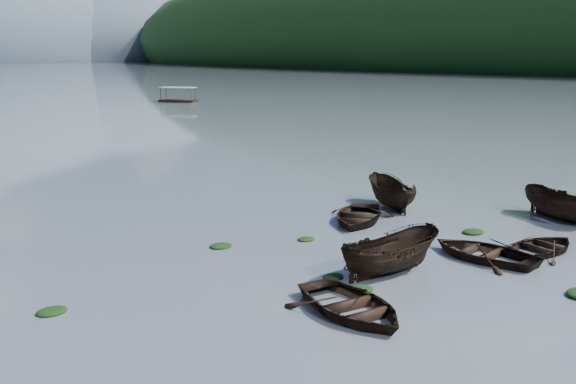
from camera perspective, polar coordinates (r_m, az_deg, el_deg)
ground_plane at (r=24.04m, az=17.69°, el=-9.53°), size 2400.00×2400.00×0.00m
haze_mtn_d at (r=973.46m, az=-16.88°, el=11.16°), size 520.00×520.00×220.00m
rowboat_0 at (r=22.29m, az=5.63°, el=-10.74°), size 3.97×5.21×1.01m
rowboat_1 at (r=27.98m, az=7.61°, el=-5.95°), size 4.76×4.93×0.83m
rowboat_2 at (r=26.37m, az=9.04°, el=-7.14°), size 5.04×2.07×1.92m
rowboat_3 at (r=29.13m, az=17.03°, el=-5.66°), size 4.02×5.17×0.98m
rowboat_4 at (r=30.91m, az=21.65°, el=-4.97°), size 4.21×3.03×0.86m
rowboat_5 at (r=37.15m, az=23.06°, el=-2.29°), size 3.05×5.31×1.93m
rowboat_7 at (r=34.01m, az=6.21°, el=-2.64°), size 6.08×5.82×1.03m
rowboat_8 at (r=37.44m, az=9.06°, el=-1.34°), size 3.62×5.23×1.89m
weed_clump_0 at (r=24.30m, az=6.36°, el=-8.77°), size 1.14×0.93×0.25m
weed_clump_1 at (r=25.62m, az=4.04°, el=-7.60°), size 0.89×0.71×0.20m
weed_clump_3 at (r=30.54m, az=1.62°, el=-4.29°), size 0.87×0.73×0.19m
weed_clump_4 at (r=33.00m, az=16.14°, el=-3.52°), size 1.20×0.95×0.25m
weed_clump_5 at (r=23.69m, az=-20.24°, el=-10.04°), size 1.06×0.86×0.22m
weed_clump_6 at (r=29.62m, az=-5.99°, el=-4.88°), size 1.07×0.89×0.22m
weed_clump_7 at (r=35.00m, az=6.76°, el=-2.23°), size 1.20×0.96×0.26m
pontoon_right at (r=120.64m, az=-9.73°, el=7.89°), size 6.38×7.06×2.59m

